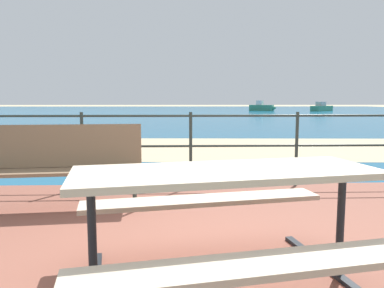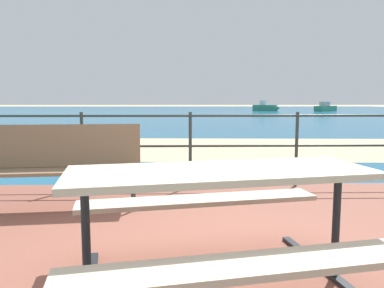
{
  "view_description": "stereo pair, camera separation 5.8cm",
  "coord_description": "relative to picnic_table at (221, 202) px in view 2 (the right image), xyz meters",
  "views": [
    {
      "loc": [
        -0.16,
        -2.56,
        1.25
      ],
      "look_at": [
        0.04,
        2.97,
        0.6
      ],
      "focal_mm": 34.26,
      "sensor_mm": 36.0,
      "label": 1
    },
    {
      "loc": [
        -0.1,
        -2.56,
        1.25
      ],
      "look_at": [
        0.04,
        2.97,
        0.6
      ],
      "focal_mm": 34.26,
      "sensor_mm": 36.0,
      "label": 2
    }
  ],
  "objects": [
    {
      "name": "ground_plane",
      "position": [
        -0.13,
        0.4,
        -0.64
      ],
      "size": [
        240.0,
        240.0,
        0.0
      ],
      "primitive_type": "plane",
      "color": "tan"
    },
    {
      "name": "patio_paving",
      "position": [
        -0.13,
        0.4,
        -0.61
      ],
      "size": [
        6.4,
        5.2,
        0.06
      ],
      "primitive_type": "cube",
      "color": "brown",
      "rests_on": "ground"
    },
    {
      "name": "sea_water",
      "position": [
        -0.13,
        40.4,
        -0.63
      ],
      "size": [
        90.0,
        90.0,
        0.01
      ],
      "primitive_type": "cube",
      "color": "#145B84",
      "rests_on": "ground"
    },
    {
      "name": "beach_strip",
      "position": [
        -0.13,
        7.58,
        -0.63
      ],
      "size": [
        54.16,
        7.29,
        0.01
      ],
      "primitive_type": "cube",
      "rotation": [
        0.0,
        0.0,
        -0.05
      ],
      "color": "tan",
      "rests_on": "ground"
    },
    {
      "name": "picnic_table",
      "position": [
        0.0,
        0.0,
        0.0
      ],
      "size": [
        2.06,
        1.72,
        0.78
      ],
      "rotation": [
        0.0,
        0.0,
        0.19
      ],
      "color": "#BCAD93",
      "rests_on": "patio_paving"
    },
    {
      "name": "park_bench",
      "position": [
        -1.56,
        1.87,
        -0.03
      ],
      "size": [
        1.73,
        0.57,
        0.93
      ],
      "rotation": [
        0.0,
        0.0,
        0.1
      ],
      "color": "#7A6047",
      "rests_on": "patio_paving"
    },
    {
      "name": "railing_fence",
      "position": [
        -0.13,
        2.83,
        0.08
      ],
      "size": [
        5.94,
        0.04,
        1.04
      ],
      "color": "#2D3833",
      "rests_on": "patio_paving"
    },
    {
      "name": "boat_near",
      "position": [
        10.52,
        45.08,
        -0.17
      ],
      "size": [
        3.49,
        2.5,
        1.32
      ],
      "rotation": [
        0.0,
        0.0,
        5.78
      ],
      "color": "#338466",
      "rests_on": "sea_water"
    },
    {
      "name": "boat_mid",
      "position": [
        17.88,
        43.79,
        -0.21
      ],
      "size": [
        4.1,
        4.23,
        1.17
      ],
      "rotation": [
        0.0,
        0.0,
        0.81
      ],
      "color": "#338466",
      "rests_on": "sea_water"
    }
  ]
}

